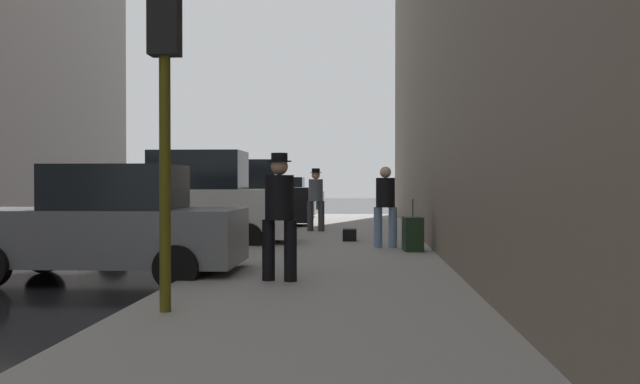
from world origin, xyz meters
The scene contains 13 objects.
sidewalk centered at (6.00, 0.00, 0.07)m, with size 4.00×40.00×0.15m, color gray.
parked_gray_coupe centered at (2.65, -0.57, 0.85)m, with size 4.20×2.06×1.79m.
parked_white_van centered at (2.65, 4.94, 1.03)m, with size 4.61×2.08×2.25m.
parked_black_suv centered at (2.65, 11.36, 1.03)m, with size 4.64×2.15×2.25m.
parked_silver_sedan centered at (2.65, 16.92, 0.85)m, with size 4.26×2.18×1.79m.
parked_dark_green_sedan centered at (2.65, 22.68, 0.85)m, with size 4.21×2.08×1.79m.
fire_hydrant centered at (4.45, 6.74, 0.50)m, with size 0.42×0.22×0.70m.
traffic_light centered at (4.50, -3.93, 2.76)m, with size 0.32×0.32×3.60m.
pedestrian_in_jeans centered at (7.06, 3.75, 1.10)m, with size 0.53×0.48×1.71m.
pedestrian_with_fedora centered at (5.43, -1.52, 1.14)m, with size 0.53×0.47×1.78m.
pedestrian_with_beanie centered at (5.26, 8.80, 1.14)m, with size 0.52×0.47×1.78m.
rolling_suitcase centered at (7.58, 2.98, 0.49)m, with size 0.41×0.59×1.04m.
duffel_bag centered at (6.28, 5.41, 0.29)m, with size 0.32×0.44×0.28m.
Camera 1 is at (6.58, -11.33, 1.51)m, focal length 40.00 mm.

